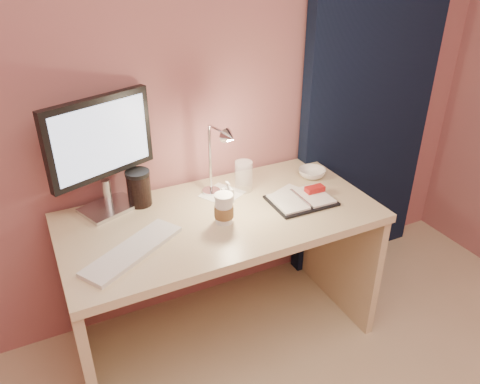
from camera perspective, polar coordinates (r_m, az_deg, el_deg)
name	(u,v)px	position (r m, az deg, el deg)	size (l,w,h in m)	color
room	(358,81)	(2.64, 14.20, 13.00)	(3.50, 3.50, 3.50)	#C6B28E
desk	(215,247)	(2.26, -3.02, -6.72)	(1.40, 0.70, 0.73)	#C7B18C
monitor	(100,146)	(2.06, -16.73, 5.44)	(0.47, 0.25, 0.52)	silver
keyboard	(133,251)	(1.88, -12.93, -6.97)	(0.44, 0.13, 0.02)	white
planner	(302,199)	(2.19, 7.60, -0.84)	(0.30, 0.22, 0.05)	black
paper_a	(292,194)	(2.25, 6.39, -0.21)	(0.15, 0.15, 0.00)	white
paper_c	(222,194)	(2.24, -2.21, -0.26)	(0.17, 0.17, 0.00)	white
coffee_cup	(224,209)	(1.99, -1.97, -2.12)	(0.08, 0.08, 0.13)	silver
clear_cup	(244,176)	(2.24, 0.44, 1.92)	(0.09, 0.09, 0.15)	white
bowl	(312,173)	(2.42, 8.77, 2.29)	(0.14, 0.14, 0.04)	silver
lotion_bottle	(227,192)	(2.15, -1.55, -0.01)	(0.05, 0.05, 0.11)	silver
dark_jar	(139,190)	(2.17, -12.20, 0.28)	(0.11, 0.11, 0.15)	black
desk_lamp	(214,157)	(2.07, -3.23, 4.28)	(0.11, 0.23, 0.37)	silver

